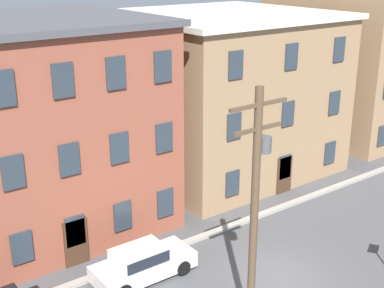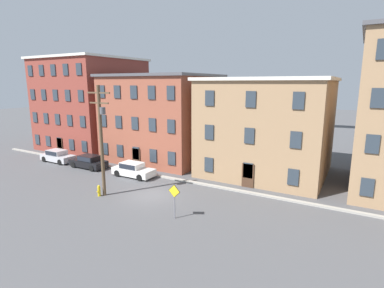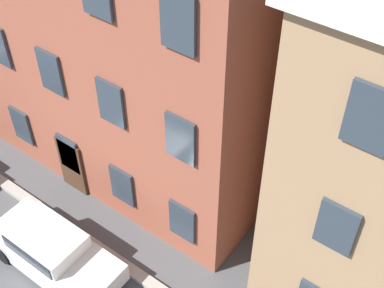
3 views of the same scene
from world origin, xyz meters
The scene contains 1 object.
car_white centered at (-4.81, 3.33, 0.75)m, with size 4.40×1.92×1.43m.
Camera 3 is at (4.18, -1.69, 14.19)m, focal length 50.00 mm.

